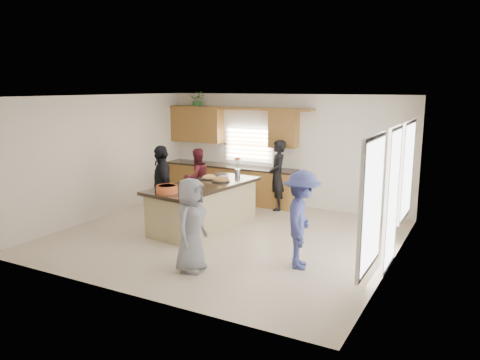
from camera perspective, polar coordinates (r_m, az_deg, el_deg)
The scene contains 18 objects.
floor at distance 9.54m, azimuth -1.82°, elevation -6.88°, with size 6.50×6.50×0.00m, color beige.
room_shell at distance 9.13m, azimuth -1.90°, elevation 4.53°, with size 6.52×6.02×2.81m.
back_cabinetry at distance 12.34m, azimuth -1.39°, elevation 1.68°, with size 4.08×0.66×2.46m.
right_wall_glazing at distance 7.99m, azimuth 18.02°, elevation -1.08°, with size 0.06×4.00×2.25m.
island at distance 10.07m, azimuth -4.43°, elevation -3.26°, with size 1.47×2.82×0.95m.
platter_front at distance 9.69m, azimuth -5.62°, elevation -0.66°, with size 0.45×0.45×0.18m.
platter_mid at distance 10.18m, azimuth -2.36°, elevation -0.04°, with size 0.40×0.40×0.16m.
platter_back at distance 10.47m, azimuth -3.77°, elevation 0.27°, with size 0.35×0.35×0.14m.
salad_bowl at distance 9.17m, azimuth -8.90°, elevation -1.07°, with size 0.41×0.41×0.15m.
clear_cup at distance 9.19m, azimuth -6.17°, elevation -1.20°, with size 0.09×0.09×0.10m, color white.
plate_stack at distance 10.52m, azimuth -2.01°, elevation 0.34°, with size 0.20×0.20×0.05m, color #C191D3.
flower_vase at distance 10.87m, azimuth -0.30°, elevation 1.68°, with size 0.14×0.14×0.41m.
potted_plant at distance 12.76m, azimuth -5.13°, elevation 9.69°, with size 0.41×0.35×0.45m, color #2B6729.
woman_left_back at distance 11.41m, azimuth 4.62°, elevation 0.58°, with size 0.63×0.41×1.72m, color black.
woman_left_mid at distance 11.72m, azimuth -5.26°, elevation 0.26°, with size 0.72×0.56×1.48m, color #5A1B22.
woman_left_front at distance 10.00m, azimuth -9.47°, elevation -0.88°, with size 1.05×0.44×1.79m, color black.
woman_right_back at distance 7.80m, azimuth 7.54°, elevation -4.82°, with size 1.07×0.61×1.65m, color navy.
woman_right_front at distance 7.66m, azimuth -6.02°, elevation -5.46°, with size 0.76×0.49×1.55m, color slate.
Camera 1 is at (4.56, -7.84, 2.98)m, focal length 35.00 mm.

